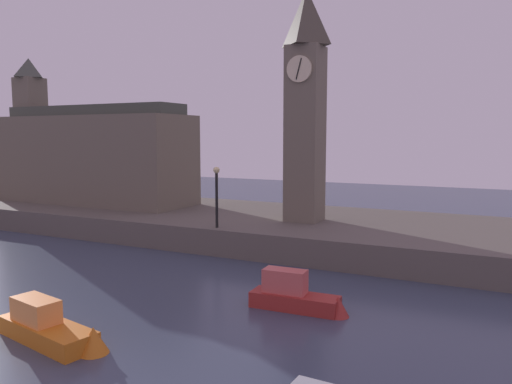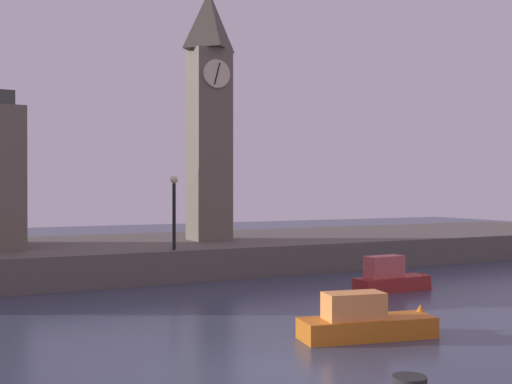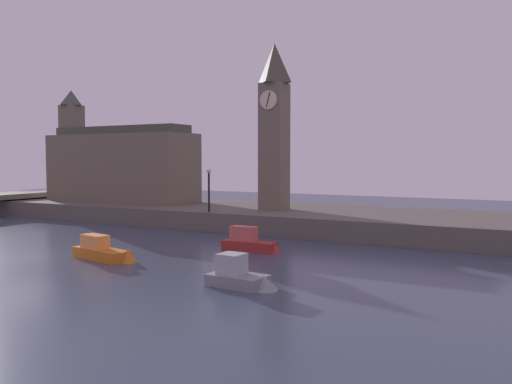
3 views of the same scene
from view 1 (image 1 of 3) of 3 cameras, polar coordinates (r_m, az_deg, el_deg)
The scene contains 6 objects.
far_embankment at distance 34.32m, azimuth -3.98°, elevation -3.47°, with size 70.00×12.00×1.50m, color #5B544C.
clock_tower at distance 30.26m, azimuth 5.65°, elevation 10.07°, with size 2.19×2.24×13.64m.
parliament_hall at distance 40.90m, azimuth -18.30°, elevation 4.09°, with size 15.83×5.27×11.44m.
streetlamp at distance 27.97m, azimuth -4.51°, elevation 0.32°, with size 0.36×0.36×3.42m.
boat_dinghy_red at distance 19.54m, azimuth 5.03°, elevation -11.83°, with size 3.94×1.20×1.61m.
boat_patrol_orange at distance 17.78m, azimuth -21.91°, elevation -14.37°, with size 4.71×1.98×1.53m.
Camera 1 is at (17.12, -9.16, 6.61)m, focal length 35.10 mm.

